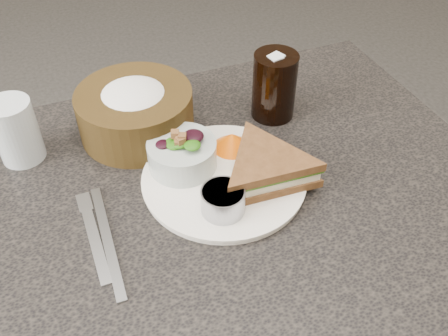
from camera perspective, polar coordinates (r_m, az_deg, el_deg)
name	(u,v)px	position (r m, az deg, el deg)	size (l,w,h in m)	color
dining_table	(201,328)	(1.08, -2.67, -17.78)	(1.00, 0.70, 0.75)	black
dinner_plate	(224,179)	(0.80, 0.00, -1.28)	(0.26, 0.26, 0.01)	white
sandwich	(266,168)	(0.78, 4.82, 0.03)	(0.18, 0.18, 0.05)	brown
salad_bowl	(182,150)	(0.80, -4.84, 2.04)	(0.11, 0.11, 0.06)	#A8B4AF
dressing_ramekin	(223,201)	(0.73, -0.12, -3.76)	(0.07, 0.07, 0.04)	#989AA3
orange_wedge	(232,141)	(0.84, 0.90, 3.12)	(0.07, 0.07, 0.03)	#FD6606
fork	(95,241)	(0.74, -14.53, -8.06)	(0.02, 0.16, 0.00)	#AEB0B5
knife	(107,240)	(0.74, -13.18, -8.02)	(0.01, 0.22, 0.00)	#94979B
bread_basket	(135,106)	(0.88, -10.17, 7.03)	(0.20, 0.20, 0.11)	#463213
cola_glass	(274,83)	(0.91, 5.79, 9.63)	(0.08, 0.08, 0.14)	black
water_glass	(16,131)	(0.88, -22.69, 3.92)	(0.07, 0.07, 0.11)	silver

